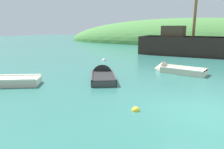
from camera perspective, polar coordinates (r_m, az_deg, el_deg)
ground_plane at (r=8.11m, az=22.93°, el=-9.12°), size 120.00×120.00×0.00m
shore_hill at (r=42.49m, az=19.64°, el=8.06°), size 49.85×18.41×9.12m
sailing_ship at (r=23.49m, az=26.05°, el=6.17°), size 18.01×3.99×12.20m
rowboat_outer_right at (r=14.31m, az=16.56°, el=1.00°), size 3.55×1.85×1.12m
rowboat_portside at (r=11.99m, az=-2.55°, el=-0.70°), size 2.56×3.24×1.21m
rowboat_outer_left at (r=12.03m, az=-27.37°, el=-1.98°), size 3.35×2.52×1.10m
buoy_yellow at (r=7.59m, az=6.40°, el=-9.67°), size 0.29×0.29×0.29m
buoy_white at (r=18.57m, az=-2.21°, el=3.75°), size 0.37×0.37×0.37m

